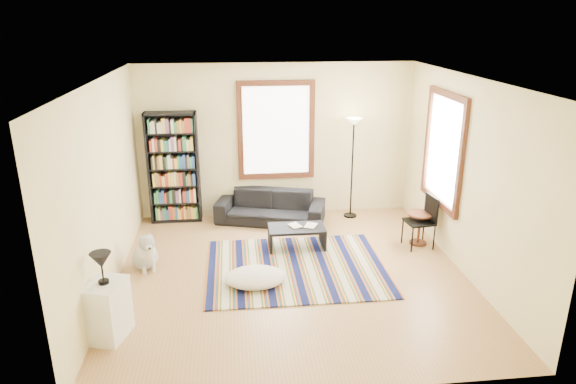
{
  "coord_description": "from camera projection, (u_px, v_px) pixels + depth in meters",
  "views": [
    {
      "loc": [
        -0.78,
        -6.63,
        3.59
      ],
      "look_at": [
        0.0,
        0.5,
        1.1
      ],
      "focal_mm": 32.0,
      "sensor_mm": 36.0,
      "label": 1
    }
  ],
  "objects": [
    {
      "name": "book_a",
      "position": [
        291.0,
        227.0,
        8.21
      ],
      "size": [
        0.27,
        0.24,
        0.02
      ],
      "primitive_type": "imported",
      "rotation": [
        0.0,
        0.0,
        0.42
      ],
      "color": "beige",
      "rests_on": "coffee_table"
    },
    {
      "name": "floor_lamp",
      "position": [
        352.0,
        169.0,
        9.34
      ],
      "size": [
        0.37,
        0.37,
        1.86
      ],
      "primitive_type": null,
      "rotation": [
        0.0,
        0.0,
        -0.28
      ],
      "color": "black",
      "rests_on": "floor"
    },
    {
      "name": "bookshelf",
      "position": [
        174.0,
        168.0,
        9.14
      ],
      "size": [
        0.9,
        0.3,
        2.0
      ],
      "primitive_type": "cube",
      "color": "black",
      "rests_on": "floor"
    },
    {
      "name": "folding_chair",
      "position": [
        419.0,
        222.0,
        8.25
      ],
      "size": [
        0.46,
        0.45,
        0.86
      ],
      "primitive_type": "cube",
      "rotation": [
        0.0,
        0.0,
        0.12
      ],
      "color": "black",
      "rests_on": "floor"
    },
    {
      "name": "floor",
      "position": [
        292.0,
        277.0,
        7.5
      ],
      "size": [
        5.0,
        5.0,
        0.1
      ],
      "primitive_type": "cube",
      "color": "#B47952",
      "rests_on": "ground"
    },
    {
      "name": "sofa",
      "position": [
        270.0,
        207.0,
        9.3
      ],
      "size": [
        2.06,
        1.26,
        0.56
      ],
      "primitive_type": "imported",
      "rotation": [
        0.0,
        0.0,
        -0.28
      ],
      "color": "black",
      "rests_on": "floor"
    },
    {
      "name": "rug",
      "position": [
        296.0,
        267.0,
        7.67
      ],
      "size": [
        2.66,
        2.13,
        0.02
      ],
      "primitive_type": "cube",
      "color": "#0C113D",
      "rests_on": "floor"
    },
    {
      "name": "wall_back",
      "position": [
        276.0,
        140.0,
        9.42
      ],
      "size": [
        5.0,
        0.1,
        2.8
      ],
      "primitive_type": "cube",
      "color": "#FFE3AB",
      "rests_on": "floor"
    },
    {
      "name": "wall_right",
      "position": [
        470.0,
        177.0,
        7.29
      ],
      "size": [
        0.1,
        5.0,
        2.8
      ],
      "primitive_type": "cube",
      "color": "#FFE3AB",
      "rests_on": "floor"
    },
    {
      "name": "coffee_table",
      "position": [
        297.0,
        237.0,
        8.29
      ],
      "size": [
        0.98,
        0.68,
        0.36
      ],
      "primitive_type": "cube",
      "rotation": [
        0.0,
        0.0,
        0.21
      ],
      "color": "black",
      "rests_on": "floor"
    },
    {
      "name": "white_cabinet",
      "position": [
        107.0,
        310.0,
        5.93
      ],
      "size": [
        0.51,
        0.59,
        0.7
      ],
      "primitive_type": "cube",
      "rotation": [
        0.0,
        0.0,
        -0.29
      ],
      "color": "white",
      "rests_on": "floor"
    },
    {
      "name": "table_lamp",
      "position": [
        102.0,
        268.0,
        5.76
      ],
      "size": [
        0.25,
        0.25,
        0.38
      ],
      "primitive_type": null,
      "rotation": [
        0.0,
        0.0,
        0.03
      ],
      "color": "black",
      "rests_on": "white_cabinet"
    },
    {
      "name": "wall_left",
      "position": [
        100.0,
        190.0,
        6.76
      ],
      "size": [
        0.1,
        5.0,
        2.8
      ],
      "primitive_type": "cube",
      "color": "#FFE3AB",
      "rests_on": "floor"
    },
    {
      "name": "ceiling",
      "position": [
        292.0,
        75.0,
        6.55
      ],
      "size": [
        5.0,
        5.0,
        0.1
      ],
      "primitive_type": "cube",
      "color": "white",
      "rests_on": "floor"
    },
    {
      "name": "window_back",
      "position": [
        276.0,
        131.0,
        9.28
      ],
      "size": [
        1.2,
        0.06,
        1.6
      ],
      "primitive_type": "cube",
      "color": "white",
      "rests_on": "wall_back"
    },
    {
      "name": "dog",
      "position": [
        144.0,
        250.0,
        7.58
      ],
      "size": [
        0.62,
        0.71,
        0.6
      ],
      "primitive_type": null,
      "rotation": [
        0.0,
        0.0,
        0.39
      ],
      "color": "silver",
      "rests_on": "floor"
    },
    {
      "name": "floor_cushion",
      "position": [
        256.0,
        277.0,
        7.18
      ],
      "size": [
        0.93,
        0.74,
        0.21
      ],
      "primitive_type": "ellipsoid",
      "rotation": [
        0.0,
        0.0,
        -0.12
      ],
      "color": "beige",
      "rests_on": "floor"
    },
    {
      "name": "wall_front",
      "position": [
        325.0,
        270.0,
        4.63
      ],
      "size": [
        5.0,
        0.1,
        2.8
      ],
      "primitive_type": "cube",
      "color": "#FFE3AB",
      "rests_on": "floor"
    },
    {
      "name": "book_b",
      "position": [
        306.0,
        225.0,
        8.29
      ],
      "size": [
        0.26,
        0.29,
        0.02
      ],
      "primitive_type": "imported",
      "rotation": [
        0.0,
        0.0,
        -0.43
      ],
      "color": "beige",
      "rests_on": "coffee_table"
    },
    {
      "name": "window_right",
      "position": [
        444.0,
        150.0,
        7.97
      ],
      "size": [
        0.06,
        1.2,
        1.6
      ],
      "primitive_type": "cube",
      "color": "white",
      "rests_on": "wall_right"
    },
    {
      "name": "side_table",
      "position": [
        419.0,
        228.0,
        8.4
      ],
      "size": [
        0.49,
        0.49,
        0.54
      ],
      "primitive_type": "cylinder",
      "rotation": [
        0.0,
        0.0,
        0.27
      ],
      "color": "#4C1E13",
      "rests_on": "floor"
    }
  ]
}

